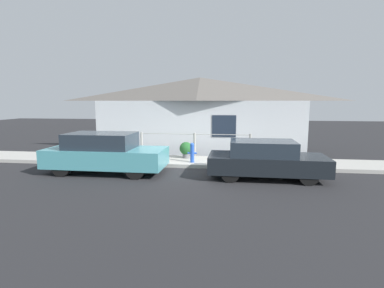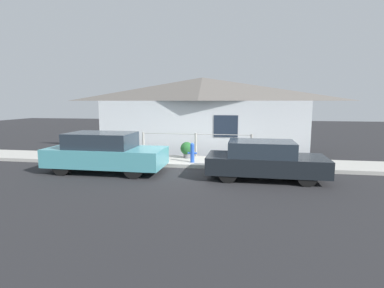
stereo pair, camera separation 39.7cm
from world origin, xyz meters
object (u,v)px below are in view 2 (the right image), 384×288
Objects in this scene: car_left at (105,152)px; car_right at (264,160)px; potted_plant_near_hydrant at (187,149)px; fire_hydrant at (192,152)px.

car_left reaches higher than car_right.
potted_plant_near_hydrant is (2.54, 2.44, -0.19)m from car_left.
potted_plant_near_hydrant is at bearing 44.00° from car_left.
car_right is (5.61, 0.00, -0.09)m from car_left.
fire_hydrant is (2.93, 1.58, -0.17)m from car_left.
fire_hydrant is at bearing 150.02° from car_right.
fire_hydrant is (-2.68, 1.58, -0.08)m from car_right.
car_left is 1.10× the size of car_right.
fire_hydrant reaches higher than potted_plant_near_hydrant.
fire_hydrant is at bearing 28.50° from car_left.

